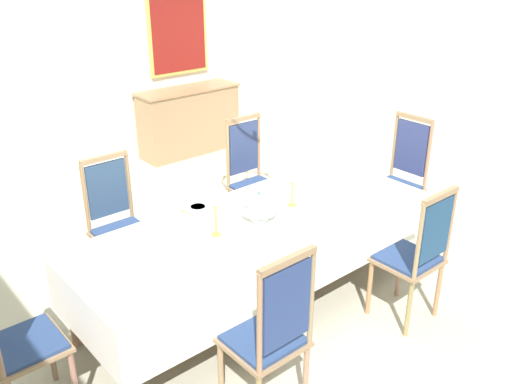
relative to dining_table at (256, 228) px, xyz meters
name	(u,v)px	position (x,y,z in m)	size (l,w,h in m)	color
ground	(245,294)	(0.00, 0.15, -0.69)	(6.77, 6.89, 0.04)	#B0AC95
back_wall	(51,31)	(0.00, 3.63, 1.09)	(6.77, 0.08, 3.52)	silver
right_wall	(489,37)	(3.42, 0.15, 1.09)	(0.08, 6.89, 3.52)	silver
dining_table	(256,228)	(0.00, 0.00, 0.00)	(2.88, 1.08, 0.73)	#9D6D5B
tablecloth	(256,232)	(0.00, 0.00, -0.04)	(2.90, 1.10, 0.42)	white
chair_south_a	(271,333)	(-0.69, -0.95, -0.07)	(0.44, 0.42, 1.16)	#947552
chair_north_a	(118,222)	(-0.69, 0.94, -0.08)	(0.44, 0.42, 1.13)	#9A764A
chair_south_b	(416,254)	(0.75, -0.94, -0.09)	(0.44, 0.42, 1.11)	#A1724A
chair_north_b	(252,176)	(0.75, 0.95, -0.07)	(0.44, 0.42, 1.18)	#9D6F59
chair_head_west	(12,337)	(-1.85, 0.00, -0.07)	(0.42, 0.44, 1.15)	#8D6F57
chair_head_east	(401,176)	(1.85, 0.00, -0.06)	(0.42, 0.44, 1.19)	#90795B
soup_tureen	(259,206)	(0.03, 0.00, 0.18)	(0.29, 0.29, 0.23)	white
candlestick_west	(216,219)	(-0.38, 0.00, 0.21)	(0.07, 0.07, 0.34)	gold
candlestick_east	(292,192)	(0.38, 0.00, 0.19)	(0.07, 0.07, 0.31)	gold
bowl_near_left	(386,194)	(1.11, -0.37, 0.09)	(0.16, 0.16, 0.04)	white
bowl_near_right	(198,208)	(-0.24, 0.44, 0.09)	(0.14, 0.14, 0.03)	white
spoon_primary	(391,191)	(1.22, -0.34, 0.08)	(0.04, 0.18, 0.01)	gold
spoon_secondary	(185,212)	(-0.34, 0.46, 0.08)	(0.05, 0.18, 0.01)	gold
sideboard	(189,121)	(1.61, 3.32, -0.21)	(1.44, 0.48, 0.90)	#977553
framed_painting	(177,23)	(1.67, 3.57, 1.06)	(0.90, 0.05, 1.35)	#D1B251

